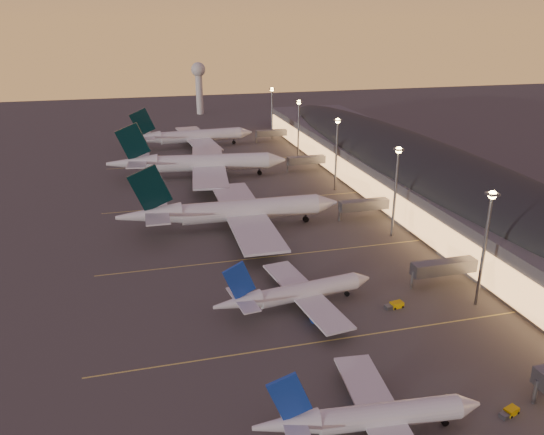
% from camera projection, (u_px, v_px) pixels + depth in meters
% --- Properties ---
extents(ground, '(700.00, 700.00, 0.00)m').
position_uv_depth(ground, '(319.00, 327.00, 106.50)').
color(ground, '#3C3937').
extents(airliner_narrow_south, '(35.02, 31.40, 12.50)m').
position_uv_depth(airliner_narrow_south, '(370.00, 417.00, 77.85)').
color(airliner_narrow_south, silver).
rests_on(airliner_narrow_south, ground).
extents(airliner_narrow_north, '(36.47, 32.85, 13.03)m').
position_uv_depth(airliner_narrow_north, '(296.00, 293.00, 112.75)').
color(airliner_narrow_north, silver).
rests_on(airliner_narrow_north, ground).
extents(airliner_wide_near, '(65.21, 59.18, 20.92)m').
position_uv_depth(airliner_wide_near, '(232.00, 211.00, 154.65)').
color(airliner_wide_near, silver).
rests_on(airliner_wide_near, ground).
extents(airliner_wide_mid, '(68.90, 63.19, 22.04)m').
position_uv_depth(airliner_wide_mid, '(198.00, 163.00, 204.98)').
color(airliner_wide_mid, silver).
rests_on(airliner_wide_mid, ground).
extents(airliner_wide_far, '(62.57, 57.21, 20.01)m').
position_uv_depth(airliner_wide_far, '(190.00, 137.00, 253.32)').
color(airliner_wide_far, silver).
rests_on(airliner_wide_far, ground).
extents(terminal_building, '(56.35, 255.00, 17.46)m').
position_uv_depth(terminal_building, '(419.00, 170.00, 183.66)').
color(terminal_building, '#4E4E53').
rests_on(terminal_building, ground).
extents(light_masts, '(2.20, 217.20, 25.90)m').
position_uv_depth(light_masts, '(360.00, 155.00, 167.70)').
color(light_masts, slate).
rests_on(light_masts, ground).
extents(radar_tower, '(9.00, 9.00, 32.50)m').
position_uv_depth(radar_tower, '(199.00, 79.00, 336.60)').
color(radar_tower, silver).
rests_on(radar_tower, ground).
extents(lane_markings, '(90.00, 180.36, 0.00)m').
position_uv_depth(lane_markings, '(270.00, 249.00, 142.71)').
color(lane_markings, '#D8C659').
rests_on(lane_markings, ground).
extents(baggage_tug_a, '(3.74, 2.40, 1.04)m').
position_uv_depth(baggage_tug_a, '(509.00, 412.00, 82.80)').
color(baggage_tug_a, '#D9B004').
rests_on(baggage_tug_a, ground).
extents(baggage_tug_c, '(4.30, 2.22, 1.22)m').
position_uv_depth(baggage_tug_c, '(395.00, 305.00, 113.48)').
color(baggage_tug_c, '#D9B004').
rests_on(baggage_tug_c, ground).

